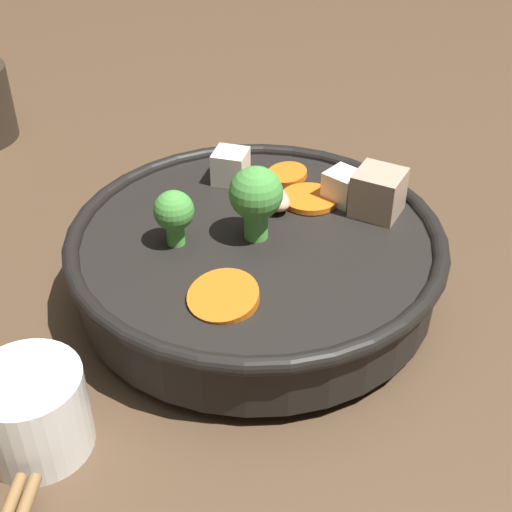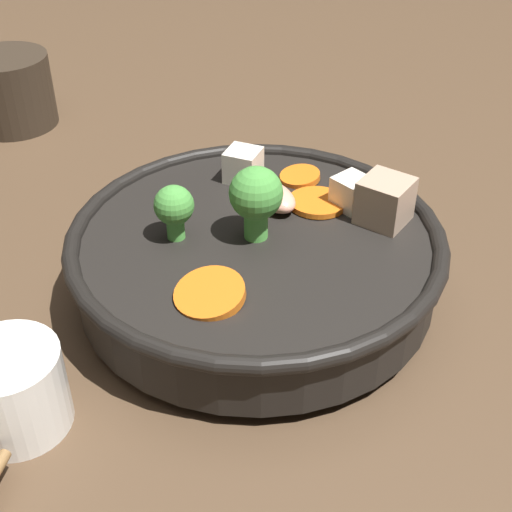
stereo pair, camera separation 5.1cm
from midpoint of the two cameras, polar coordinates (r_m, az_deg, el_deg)
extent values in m
plane|color=#4C3826|center=(0.54, 2.75, -3.20)|extent=(3.00, 3.00, 0.00)
cylinder|color=black|center=(0.53, 2.76, -2.78)|extent=(0.14, 0.14, 0.01)
cylinder|color=black|center=(0.52, 2.85, -0.49)|extent=(0.26, 0.26, 0.04)
torus|color=black|center=(0.50, 2.92, 1.48)|extent=(0.27, 0.27, 0.01)
cylinder|color=brown|center=(0.51, 2.88, 0.38)|extent=(0.24, 0.24, 0.02)
cylinder|color=orange|center=(0.57, 6.12, 6.25)|extent=(0.03, 0.03, 0.01)
cylinder|color=orange|center=(0.54, 7.65, 4.19)|extent=(0.06, 0.06, 0.01)
cylinder|color=orange|center=(0.45, -0.44, -3.21)|extent=(0.06, 0.06, 0.01)
cylinder|color=#59B84C|center=(0.50, 2.93, 2.54)|extent=(0.02, 0.02, 0.02)
sphere|color=#47933D|center=(0.49, 3.02, 4.93)|extent=(0.04, 0.04, 0.04)
cylinder|color=#59B84C|center=(0.50, -3.53, 2.21)|extent=(0.01, 0.01, 0.02)
sphere|color=#47933D|center=(0.49, -3.61, 3.98)|extent=(0.03, 0.03, 0.03)
cube|color=silver|center=(0.54, 10.38, 4.94)|extent=(0.03, 0.03, 0.02)
cube|color=silver|center=(0.57, 1.58, 7.20)|extent=(0.04, 0.04, 0.03)
cube|color=tan|center=(0.53, 12.90, 4.45)|extent=(0.05, 0.05, 0.03)
ellipsoid|color=#EA9E84|center=(0.54, 4.10, 4.72)|extent=(0.05, 0.04, 0.02)
cylinder|color=white|center=(0.44, -15.75, -10.41)|extent=(0.06, 0.06, 0.05)
cylinder|color=brown|center=(0.43, -16.10, -8.91)|extent=(0.05, 0.05, 0.00)
cylinder|color=#33281E|center=(0.81, -17.41, 12.46)|extent=(0.09, 0.09, 0.08)
torus|color=#33281E|center=(0.85, -17.36, 13.88)|extent=(0.04, 0.01, 0.04)
camera|label=1|loc=(0.03, -87.14, 2.09)|focal=50.00mm
camera|label=2|loc=(0.03, 92.86, -2.09)|focal=50.00mm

